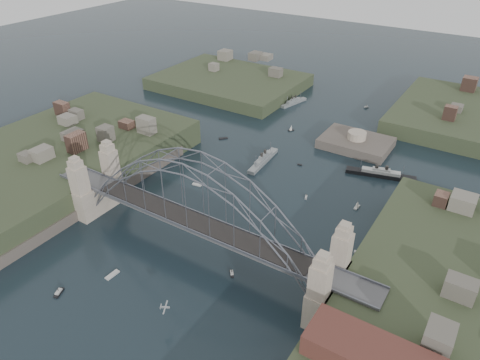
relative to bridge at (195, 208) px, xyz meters
name	(u,v)px	position (x,y,z in m)	size (l,w,h in m)	color
ground	(198,251)	(0.00, 0.00, -12.32)	(500.00, 500.00, 0.00)	black
bridge	(195,208)	(0.00, 0.00, 0.00)	(84.00, 13.80, 24.60)	#525255
shore_west	(38,175)	(-57.32, 0.00, -10.35)	(50.50, 90.00, 12.00)	#313C24
headland_nw	(229,86)	(-55.00, 95.00, -11.82)	(60.00, 45.00, 9.00)	#313C24
fort_island	(355,148)	(12.00, 70.00, -12.66)	(22.00, 16.00, 9.40)	#4D443C
wharf_shed	(371,356)	(44.00, -14.00, -2.32)	(20.00, 8.00, 4.00)	#592D26
naval_cruiser_near	(263,160)	(-8.37, 44.41, -11.53)	(3.51, 17.16, 5.11)	gray
naval_cruiser_far	(294,102)	(-22.22, 92.80, -11.61)	(5.20, 13.68, 4.60)	gray
ocean_liner	(381,174)	(24.84, 55.83, -11.56)	(20.02, 7.55, 4.90)	black
aeroplane	(164,307)	(7.83, -20.08, -7.55)	(1.93, 3.07, 0.48)	#9FA2A6
small_boat_a	(197,185)	(-17.58, 22.71, -12.17)	(2.88, 1.28, 0.45)	beige
small_boat_b	(306,197)	(11.45, 33.47, -12.03)	(1.12, 1.82, 1.43)	beige
small_boat_c	(112,275)	(-10.72, -16.20, -12.17)	(1.19, 3.33, 0.45)	beige
small_boat_d	(357,205)	(24.72, 36.54, -11.47)	(1.11, 2.49, 2.38)	beige
small_boat_e	(223,138)	(-28.19, 51.37, -12.17)	(2.64, 2.93, 0.45)	beige
small_boat_f	(300,165)	(1.99, 48.89, -12.17)	(1.44, 0.58, 0.45)	beige
small_boat_h	(291,128)	(-11.59, 69.60, -11.41)	(1.96, 2.06, 2.38)	beige
small_boat_i	(360,250)	(31.53, 19.38, -11.46)	(2.51, 1.23, 2.38)	beige
small_boat_j	(59,292)	(-16.03, -25.83, -12.04)	(1.88, 2.93, 1.43)	beige
small_boat_k	(366,107)	(3.75, 104.56, -12.03)	(1.77, 1.99, 1.43)	beige
small_boat_l	(139,151)	(-45.96, 28.97, -12.04)	(2.81, 1.56, 1.43)	beige
small_boat_m	(232,273)	(10.76, -2.06, -12.04)	(1.97, 2.20, 1.43)	beige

